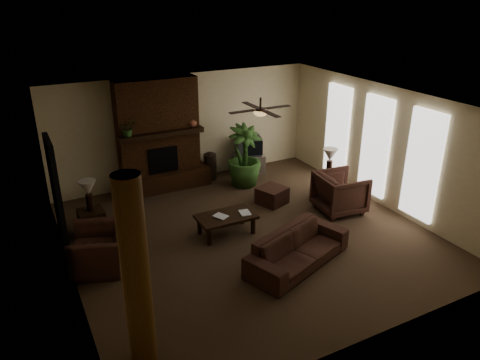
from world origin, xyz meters
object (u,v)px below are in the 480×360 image
lamp_left (88,190)px  floor_plant (244,169)px  armchair_right (340,191)px  floor_vase (210,164)px  tv_stand (248,164)px  coffee_table (226,218)px  ottoman (272,195)px  log_column (136,276)px  side_table_right (327,185)px  sofa (298,244)px  armchair_left (99,243)px  lamp_right (330,157)px  side_table_left (92,223)px

lamp_left → floor_plant: bearing=11.6°
armchair_right → floor_vase: size_ratio=1.32×
armchair_right → tv_stand: bearing=19.1°
coffee_table → ottoman: (1.61, 0.82, -0.17)m
coffee_table → floor_plant: size_ratio=0.75×
tv_stand → floor_vase: size_ratio=1.10×
log_column → lamp_left: size_ratio=4.31×
floor_vase → side_table_right: size_ratio=1.40×
armchair_right → coffee_table: (-2.77, 0.24, -0.13)m
sofa → floor_vase: 4.52m
sofa → ottoman: sofa is taller
armchair_left → lamp_left: bearing=-167.0°
ottoman → floor_plant: (-0.07, 1.29, 0.25)m
coffee_table → tv_stand: tv_stand is taller
armchair_left → floor_plant: 4.64m
log_column → ottoman: 5.57m
floor_plant → side_table_right: floor_plant is taller
sofa → lamp_right: lamp_right is taller
ottoman → lamp_right: size_ratio=0.92×
ottoman → side_table_left: bearing=173.9°
ottoman → floor_plant: floor_plant is taller
sofa → side_table_left: 4.29m
armchair_right → lamp_right: bearing=-14.8°
tv_stand → side_table_left: side_table_left is taller
log_column → tv_stand: 7.28m
sofa → log_column: bearing=177.7°
lamp_right → floor_vase: bearing=133.9°
armchair_right → coffee_table: 2.78m
sofa → armchair_right: (2.08, 1.39, 0.08)m
lamp_left → side_table_right: 5.60m
tv_stand → side_table_left: (-4.54, -1.58, 0.03)m
side_table_left → lamp_left: size_ratio=0.85×
coffee_table → lamp_left: 2.86m
log_column → floor_vase: 6.62m
sofa → floor_vase: bearing=67.0°
armchair_left → side_table_left: 1.31m
floor_vase → side_table_left: size_ratio=1.40×
log_column → armchair_right: size_ratio=2.76×
armchair_right → log_column: bearing=120.6°
armchair_right → coffee_table: size_ratio=0.85×
armchair_left → armchair_right: (5.35, -0.21, 0.01)m
floor_vase → floor_plant: (0.62, -0.76, 0.01)m
ottoman → side_table_right: (1.43, -0.23, 0.08)m
ottoman → tv_stand: bearing=77.5°
side_table_right → sofa: bearing=-136.7°
log_column → coffee_table: log_column is taller
sofa → armchair_right: size_ratio=2.17×
log_column → side_table_right: size_ratio=5.09×
armchair_left → lamp_right: bearing=114.4°
side_table_right → log_column: bearing=-149.8°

